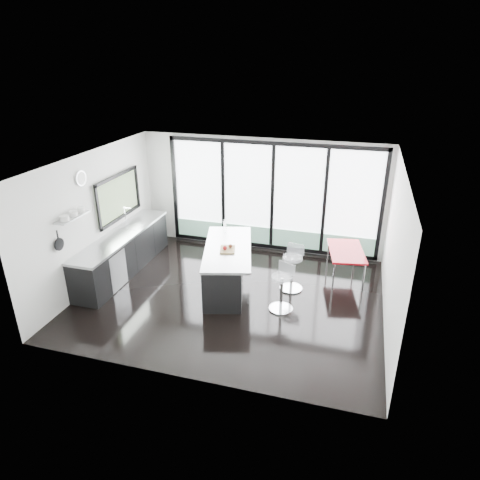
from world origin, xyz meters
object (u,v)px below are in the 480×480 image
(bar_stool_far, at_px, (292,273))
(bar_stool_near, at_px, (281,293))
(island, at_px, (225,266))
(red_table, at_px, (345,264))

(bar_stool_far, bearing_deg, bar_stool_near, -82.99)
(island, relative_size, bar_stool_far, 3.17)
(bar_stool_far, bearing_deg, island, -158.53)
(island, distance_m, bar_stool_far, 1.41)
(bar_stool_near, distance_m, bar_stool_far, 0.84)
(island, relative_size, bar_stool_near, 3.29)
(island, height_order, bar_stool_far, island)
(bar_stool_near, distance_m, red_table, 1.99)
(red_table, bearing_deg, bar_stool_near, -123.67)
(island, bearing_deg, bar_stool_near, -23.45)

